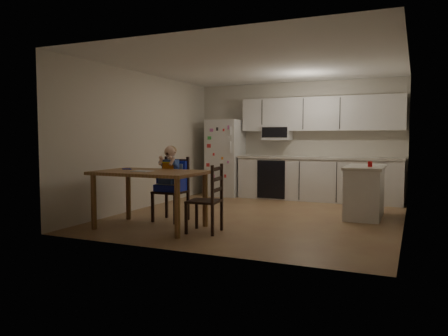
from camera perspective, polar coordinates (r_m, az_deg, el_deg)
room at (r=7.70m, az=5.78°, el=3.51°), size 4.52×5.01×2.51m
refrigerator at (r=9.83m, az=0.18°, el=1.33°), size 0.72×0.70×1.70m
kitchen_run at (r=9.29m, az=12.08°, el=1.25°), size 3.37×0.62×2.15m
kitchen_island at (r=7.55m, az=17.90°, el=-2.94°), size 0.60×1.15×0.85m
red_cup at (r=7.36m, az=18.53°, el=0.49°), size 0.07×0.07×0.09m
dining_table at (r=6.40m, az=-9.64°, el=-1.39°), size 1.55×1.00×0.83m
napkin at (r=6.33m, az=-10.63°, el=-0.40°), size 0.26×0.23×0.01m
toddler_spoon at (r=6.77m, az=-12.66°, el=-0.12°), size 0.12×0.06×0.02m
chair_booster at (r=6.93m, az=-6.81°, el=-0.98°), size 0.45×0.45×1.19m
chair_side at (r=6.01m, az=-1.76°, el=-3.45°), size 0.46×0.46×0.95m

